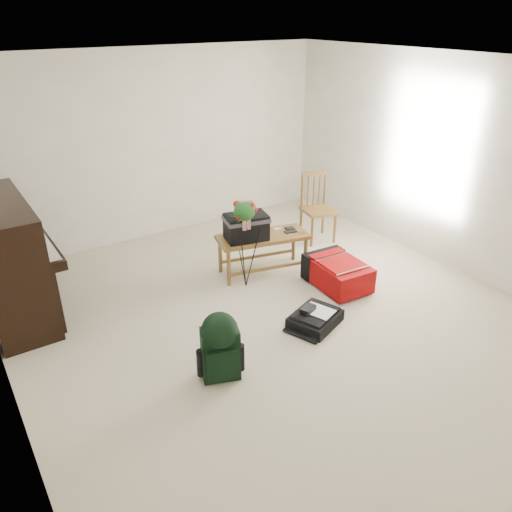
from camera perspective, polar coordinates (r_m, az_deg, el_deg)
floor at (r=5.26m, az=2.28°, el=-7.17°), size 5.00×5.50×0.01m
ceiling at (r=4.40m, az=2.91°, el=21.08°), size 5.00×5.50×0.01m
wall_back at (r=6.99m, az=-11.16°, el=12.24°), size 5.00×0.04×2.50m
wall_right at (r=6.42m, az=21.17°, el=9.71°), size 0.04×5.50×2.50m
piano at (r=5.63m, az=-26.35°, el=-0.71°), size 0.71×1.50×1.25m
bench at (r=5.80m, az=-0.33°, el=2.89°), size 1.15×0.67×0.83m
dining_chair at (r=6.90m, az=6.98°, el=5.44°), size 0.49×0.49×0.94m
red_suitcase at (r=5.87m, az=8.94°, el=-1.71°), size 0.56×0.78×0.32m
black_duffel at (r=5.16m, az=6.76°, el=-7.04°), size 0.61×0.55×0.21m
green_backpack at (r=4.32m, az=-4.10°, el=-9.93°), size 0.37×0.35×0.64m
flower_stand at (r=5.59m, az=-1.21°, el=1.33°), size 0.44×0.44×1.10m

